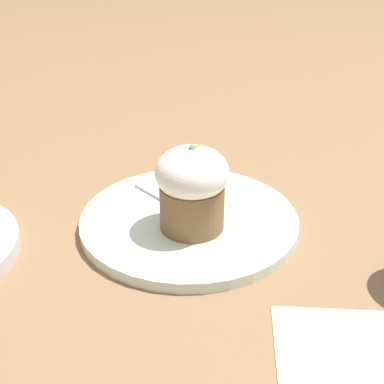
{
  "coord_description": "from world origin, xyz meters",
  "views": [
    {
      "loc": [
        -0.44,
        -0.34,
        0.35
      ],
      "look_at": [
        -0.02,
        -0.02,
        0.06
      ],
      "focal_mm": 50.0,
      "sensor_mm": 36.0,
      "label": 1
    }
  ],
  "objects": [
    {
      "name": "dessert_plate",
      "position": [
        0.0,
        0.0,
        0.01
      ],
      "size": [
        0.27,
        0.27,
        0.01
      ],
      "color": "silver",
      "rests_on": "ground_plane"
    },
    {
      "name": "spoon",
      "position": [
        0.0,
        0.02,
        0.02
      ],
      "size": [
        0.04,
        0.13,
        0.01
      ],
      "color": "#B7B7BC",
      "rests_on": "dessert_plate"
    },
    {
      "name": "ground_plane",
      "position": [
        0.0,
        0.0,
        0.0
      ],
      "size": [
        4.0,
        4.0,
        0.0
      ],
      "primitive_type": "plane",
      "color": "#846042"
    },
    {
      "name": "paper_napkin",
      "position": [
        -0.1,
        -0.25,
        0.0
      ],
      "size": [
        0.19,
        0.18,
        0.0
      ],
      "color": "white",
      "rests_on": "ground_plane"
    },
    {
      "name": "carrot_cake",
      "position": [
        -0.02,
        -0.02,
        0.07
      ],
      "size": [
        0.08,
        0.08,
        0.11
      ],
      "color": "brown",
      "rests_on": "dessert_plate"
    }
  ]
}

